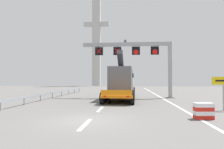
{
  "coord_description": "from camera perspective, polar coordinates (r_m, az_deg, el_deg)",
  "views": [
    {
      "loc": [
        2.31,
        -10.58,
        2.19
      ],
      "look_at": [
        0.23,
        13.15,
        2.83
      ],
      "focal_mm": 31.8,
      "sensor_mm": 36.0,
      "label": 1
    }
  ],
  "objects": [
    {
      "name": "guardrail_left",
      "position": [
        24.6,
        -16.83,
        -5.26
      ],
      "size": [
        0.13,
        28.41,
        0.76
      ],
      "color": "#999EA3",
      "rests_on": "ground"
    },
    {
      "name": "edge_line_right",
      "position": [
        23.02,
        14.84,
        -6.93
      ],
      "size": [
        0.2,
        63.0,
        0.01
      ],
      "primitive_type": "cube",
      "color": "silver",
      "rests_on": "ground"
    },
    {
      "name": "overhead_lane_gantry",
      "position": [
        24.83,
        7.55,
        6.14
      ],
      "size": [
        11.18,
        0.9,
        7.13
      ],
      "color": "#9EA0A5",
      "rests_on": "ground"
    },
    {
      "name": "ground",
      "position": [
        11.05,
        -7.33,
        -12.96
      ],
      "size": [
        112.0,
        112.0,
        0.0
      ],
      "primitive_type": "plane",
      "color": "slate"
    },
    {
      "name": "crash_barrier_striped",
      "position": [
        12.35,
        24.82,
        -9.5
      ],
      "size": [
        1.04,
        0.59,
        0.9
      ],
      "color": "red",
      "rests_on": "ground"
    },
    {
      "name": "exit_sign_yellow",
      "position": [
        16.3,
        29.42,
        -2.54
      ],
      "size": [
        1.62,
        0.15,
        2.41
      ],
      "color": "#9EA0A5",
      "rests_on": "ground"
    },
    {
      "name": "bridge_pylon_distant",
      "position": [
        72.29,
        -4.5,
        11.24
      ],
      "size": [
        9.0,
        2.0,
        35.55
      ],
      "color": "#B7B7B2",
      "rests_on": "ground"
    },
    {
      "name": "heavy_haul_truck_orange",
      "position": [
        24.91,
        3.13,
        -1.99
      ],
      "size": [
        3.44,
        14.13,
        5.3
      ],
      "color": "orange",
      "rests_on": "ground"
    },
    {
      "name": "lane_markings",
      "position": [
        29.83,
        0.85,
        -5.73
      ],
      "size": [
        0.2,
        52.79,
        0.01
      ],
      "color": "silver",
      "rests_on": "ground"
    }
  ]
}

